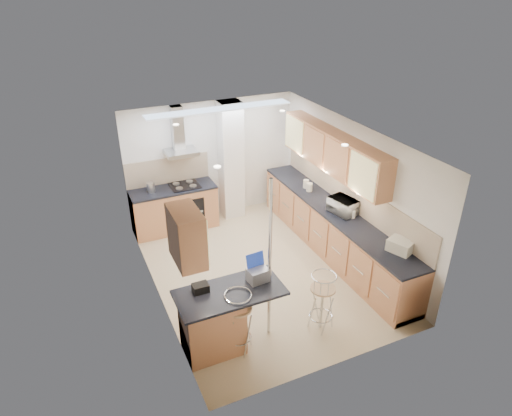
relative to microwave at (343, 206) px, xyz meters
name	(u,v)px	position (x,y,z in m)	size (l,w,h in m)	color
ground	(260,271)	(-1.55, 0.17, -1.06)	(4.80, 4.80, 0.00)	#D4B98D
room_shell	(268,181)	(-1.22, 0.55, 0.48)	(3.64, 4.84, 2.51)	white
right_counter	(333,231)	(-0.05, 0.17, -0.60)	(0.63, 4.40, 0.92)	#C77C4F
back_counter	(174,208)	(-2.50, 2.27, -0.60)	(1.70, 0.63, 0.92)	#C77C4F
peninsula	(231,318)	(-2.67, -1.28, -0.58)	(1.47, 0.72, 0.94)	#C77C4F
microwave	(343,206)	(0.00, 0.00, 0.00)	(0.50, 0.34, 0.28)	silver
laptop	(258,275)	(-2.23, -1.21, -0.02)	(0.28, 0.21, 0.19)	#919298
bag	(201,288)	(-3.03, -1.11, -0.06)	(0.21, 0.16, 0.12)	black
bar_stool_near	(239,322)	(-2.61, -1.41, -0.57)	(0.40, 0.40, 0.98)	tan
bar_stool_end	(322,302)	(-1.33, -1.51, -0.58)	(0.39, 0.39, 0.96)	tan
jar_a	(309,187)	(-0.09, 1.03, -0.06)	(0.12, 0.12, 0.17)	beige
jar_b	(306,184)	(-0.07, 1.19, -0.06)	(0.11, 0.11, 0.17)	beige
jar_c	(341,204)	(0.04, 0.13, -0.03)	(0.14, 0.14, 0.21)	#ADA08A
jar_d	(353,214)	(0.06, -0.21, -0.07)	(0.10, 0.10, 0.14)	silver
bread_bin	(401,246)	(0.10, -1.41, -0.04)	(0.29, 0.36, 0.19)	beige
kettle	(151,187)	(-2.92, 2.29, -0.04)	(0.16, 0.16, 0.19)	#B1B5B6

